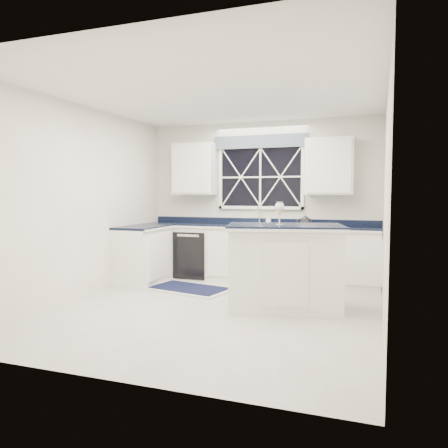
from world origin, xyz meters
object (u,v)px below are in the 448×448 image
at_px(dishwasher, 196,253).
at_px(island, 285,266).
at_px(faucet, 259,215).
at_px(kettle, 305,221).
at_px(wine_glass, 280,209).
at_px(soap_bottle, 269,220).

xyz_separation_m(dishwasher, island, (1.92, -1.60, 0.13)).
xyz_separation_m(faucet, kettle, (0.81, -0.20, -0.07)).
height_order(dishwasher, wine_glass, wine_glass).
bearing_deg(island, soap_bottle, 96.49).
xyz_separation_m(island, wine_glass, (-0.07, -0.01, 0.74)).
xyz_separation_m(faucet, island, (0.82, -1.79, -0.56)).
bearing_deg(dishwasher, island, -39.84).
relative_size(faucet, wine_glass, 1.04).
distance_m(island, kettle, 1.67).
xyz_separation_m(kettle, wine_glass, (-0.07, -1.61, 0.25)).
bearing_deg(island, dishwasher, 126.45).
height_order(dishwasher, island, island).
xyz_separation_m(dishwasher, soap_bottle, (1.28, 0.13, 0.61)).
height_order(dishwasher, faucet, faucet).
bearing_deg(soap_bottle, dishwasher, -174.43).
distance_m(dishwasher, soap_bottle, 1.43).
bearing_deg(island, faucet, 100.79).
height_order(island, soap_bottle, soap_bottle).
relative_size(kettle, soap_bottle, 1.58).
bearing_deg(kettle, soap_bottle, 168.54).
bearing_deg(island, wine_glass, 176.00).
height_order(island, kettle, kettle).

